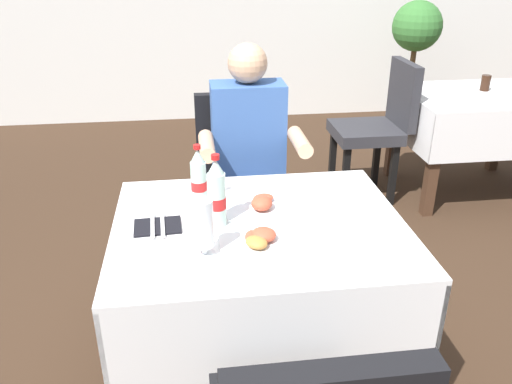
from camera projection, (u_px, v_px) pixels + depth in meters
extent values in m
plane|color=#382619|center=(248.00, 370.00, 2.25)|extent=(11.00, 11.00, 0.00)
cube|color=white|center=(259.00, 225.00, 1.93)|extent=(1.08, 0.88, 0.02)
cube|color=white|center=(278.00, 340.00, 1.61)|extent=(1.08, 0.02, 0.32)
cube|color=white|center=(247.00, 213.00, 2.39)|extent=(1.08, 0.02, 0.32)
cube|color=white|center=(119.00, 274.00, 1.94)|extent=(0.02, 0.88, 0.32)
cube|color=white|center=(392.00, 254.00, 2.06)|extent=(0.02, 0.88, 0.32)
cube|color=#472D1E|center=(411.00, 362.00, 1.80)|extent=(0.07, 0.07, 0.71)
cube|color=#472D1E|center=(144.00, 262.00, 2.37)|extent=(0.07, 0.07, 0.71)
cube|color=#472D1E|center=(348.00, 248.00, 2.48)|extent=(0.07, 0.07, 0.71)
cube|color=black|center=(240.00, 196.00, 2.69)|extent=(0.44, 0.44, 0.08)
cube|color=black|center=(235.00, 133.00, 2.81)|extent=(0.42, 0.06, 0.44)
cube|color=black|center=(211.00, 260.00, 2.63)|extent=(0.04, 0.04, 0.45)
cube|color=black|center=(277.00, 255.00, 2.67)|extent=(0.04, 0.04, 0.45)
cube|color=black|center=(208.00, 227.00, 2.94)|extent=(0.04, 0.04, 0.45)
cube|color=black|center=(267.00, 224.00, 2.98)|extent=(0.04, 0.04, 0.45)
cylinder|color=#282D42|center=(239.00, 261.00, 2.62)|extent=(0.10, 0.10, 0.45)
cylinder|color=#282D42|center=(270.00, 259.00, 2.64)|extent=(0.10, 0.10, 0.45)
cube|color=#282D42|center=(250.00, 196.00, 2.65)|extent=(0.34, 0.36, 0.12)
cube|color=#385B9E|center=(248.00, 133.00, 2.59)|extent=(0.36, 0.20, 0.50)
sphere|color=tan|center=(248.00, 63.00, 2.45)|extent=(0.19, 0.19, 0.19)
cylinder|color=tan|center=(207.00, 146.00, 2.35)|extent=(0.07, 0.26, 0.07)
cylinder|color=tan|center=(300.00, 142.00, 2.40)|extent=(0.07, 0.26, 0.07)
cube|color=white|center=(253.00, 249.00, 1.74)|extent=(0.23, 0.23, 0.01)
ellipsoid|color=#B77A38|center=(257.00, 242.00, 1.74)|extent=(0.10, 0.10, 0.04)
ellipsoid|color=#C14C33|center=(264.00, 235.00, 1.78)|extent=(0.12, 0.12, 0.04)
ellipsoid|color=#C14C33|center=(253.00, 237.00, 1.78)|extent=(0.06, 0.09, 0.03)
cube|color=white|center=(257.00, 204.00, 2.05)|extent=(0.26, 0.26, 0.01)
ellipsoid|color=#C14C33|center=(262.00, 203.00, 1.99)|extent=(0.10, 0.11, 0.05)
ellipsoid|color=#C14C33|center=(263.00, 198.00, 2.05)|extent=(0.09, 0.07, 0.03)
cylinder|color=white|center=(205.00, 254.00, 1.72)|extent=(0.07, 0.07, 0.01)
cylinder|color=white|center=(205.00, 249.00, 1.72)|extent=(0.02, 0.02, 0.03)
cylinder|color=white|center=(204.00, 223.00, 1.67)|extent=(0.06, 0.06, 0.17)
cylinder|color=#C68928|center=(204.00, 230.00, 1.68)|extent=(0.06, 0.06, 0.12)
cylinder|color=silver|center=(199.00, 183.00, 2.04)|extent=(0.06, 0.06, 0.18)
cylinder|color=red|center=(199.00, 185.00, 2.04)|extent=(0.06, 0.06, 0.04)
cone|color=silver|center=(197.00, 156.00, 1.99)|extent=(0.06, 0.06, 0.05)
cylinder|color=red|center=(197.00, 147.00, 1.97)|extent=(0.03, 0.03, 0.02)
cylinder|color=silver|center=(217.00, 200.00, 1.87)|extent=(0.07, 0.07, 0.20)
cylinder|color=red|center=(217.00, 202.00, 1.88)|extent=(0.07, 0.07, 0.04)
cone|color=silver|center=(216.00, 167.00, 1.82)|extent=(0.06, 0.06, 0.05)
cylinder|color=red|center=(215.00, 157.00, 1.80)|extent=(0.03, 0.03, 0.02)
cube|color=black|center=(158.00, 226.00, 1.89)|extent=(0.18, 0.14, 0.01)
cube|color=silver|center=(153.00, 225.00, 1.89)|extent=(0.02, 0.19, 0.01)
cube|color=silver|center=(163.00, 224.00, 1.89)|extent=(0.02, 0.19, 0.01)
cube|color=white|center=(478.00, 95.00, 3.62)|extent=(0.99, 0.82, 0.02)
cube|color=white|center=(505.00, 137.00, 3.34)|extent=(0.99, 0.02, 0.32)
cube|color=white|center=(448.00, 103.00, 4.06)|extent=(0.99, 0.02, 0.32)
cube|color=white|center=(408.00, 121.00, 3.64)|extent=(0.02, 0.82, 0.32)
cube|color=#472D1E|center=(433.00, 166.00, 3.42)|extent=(0.07, 0.07, 0.71)
cube|color=#472D1E|center=(394.00, 132.00, 4.04)|extent=(0.07, 0.07, 0.71)
cube|color=#472D1E|center=(499.00, 127.00, 4.14)|extent=(0.07, 0.07, 0.71)
cube|color=#2D2D33|center=(365.00, 132.00, 3.63)|extent=(0.44, 0.44, 0.08)
cube|color=#2D2D33|center=(404.00, 94.00, 3.55)|extent=(0.06, 0.42, 0.44)
cube|color=black|center=(332.00, 159.00, 3.88)|extent=(0.04, 0.04, 0.45)
cube|color=black|center=(345.00, 178.00, 3.57)|extent=(0.04, 0.04, 0.45)
cube|color=black|center=(376.00, 157.00, 3.92)|extent=(0.04, 0.04, 0.45)
cube|color=black|center=(393.00, 175.00, 3.61)|extent=(0.04, 0.04, 0.45)
cylinder|color=black|center=(485.00, 83.00, 3.68)|extent=(0.06, 0.06, 0.11)
cylinder|color=brown|center=(406.00, 116.00, 5.09)|extent=(0.39, 0.39, 0.32)
cylinder|color=brown|center=(411.00, 74.00, 4.91)|extent=(0.05, 0.05, 0.51)
sphere|color=#387533|center=(417.00, 26.00, 4.72)|extent=(0.45, 0.45, 0.45)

